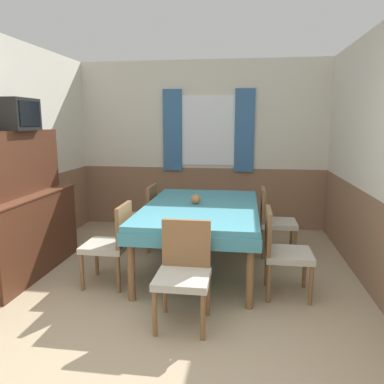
# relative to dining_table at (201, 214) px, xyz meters

# --- Properties ---
(ground_plane) EXTENTS (16.00, 16.00, 0.00)m
(ground_plane) POSITION_rel_dining_table_xyz_m (-0.21, -1.91, -0.64)
(ground_plane) COLOR tan
(wall_back) EXTENTS (4.26, 0.09, 2.60)m
(wall_back) POSITION_rel_dining_table_xyz_m (-0.20, 1.80, 0.67)
(wall_back) COLOR silver
(wall_back) RESTS_ON ground_plane
(wall_left) EXTENTS (0.05, 4.08, 2.60)m
(wall_left) POSITION_rel_dining_table_xyz_m (-2.16, -0.07, 0.66)
(wall_left) COLOR silver
(wall_left) RESTS_ON ground_plane
(wall_right) EXTENTS (0.05, 4.08, 2.60)m
(wall_right) POSITION_rel_dining_table_xyz_m (1.75, -0.07, 0.66)
(wall_right) COLOR silver
(wall_right) RESTS_ON ground_plane
(dining_table) EXTENTS (1.29, 2.00, 0.74)m
(dining_table) POSITION_rel_dining_table_xyz_m (0.00, 0.00, 0.00)
(dining_table) COLOR teal
(dining_table) RESTS_ON ground_plane
(chair_left_far) EXTENTS (0.44, 0.44, 0.85)m
(chair_left_far) POSITION_rel_dining_table_xyz_m (-0.85, 0.57, -0.18)
(chair_left_far) COLOR brown
(chair_left_far) RESTS_ON ground_plane
(chair_right_far) EXTENTS (0.44, 0.44, 0.85)m
(chair_right_far) POSITION_rel_dining_table_xyz_m (0.85, 0.57, -0.18)
(chair_right_far) COLOR brown
(chair_right_far) RESTS_ON ground_plane
(chair_head_near) EXTENTS (0.44, 0.44, 0.85)m
(chair_head_near) POSITION_rel_dining_table_xyz_m (-0.00, -1.21, -0.18)
(chair_head_near) COLOR brown
(chair_head_near) RESTS_ON ground_plane
(chair_left_near) EXTENTS (0.44, 0.44, 0.85)m
(chair_left_near) POSITION_rel_dining_table_xyz_m (-0.85, -0.57, -0.18)
(chair_left_near) COLOR brown
(chair_left_near) RESTS_ON ground_plane
(chair_right_near) EXTENTS (0.44, 0.44, 0.85)m
(chair_right_near) POSITION_rel_dining_table_xyz_m (0.85, -0.57, -0.18)
(chair_right_near) COLOR brown
(chair_right_near) RESTS_ON ground_plane
(sideboard) EXTENTS (0.46, 1.55, 1.58)m
(sideboard) POSITION_rel_dining_table_xyz_m (-1.91, -0.43, 0.03)
(sideboard) COLOR #4C2819
(sideboard) RESTS_ON ground_plane
(tv) EXTENTS (0.29, 0.46, 0.34)m
(tv) POSITION_rel_dining_table_xyz_m (-1.91, -0.38, 1.11)
(tv) COLOR black
(tv) RESTS_ON sideboard
(vase) EXTENTS (0.11, 0.11, 0.11)m
(vase) POSITION_rel_dining_table_xyz_m (-0.07, 0.06, 0.15)
(vase) COLOR #B26B38
(vase) RESTS_ON dining_table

